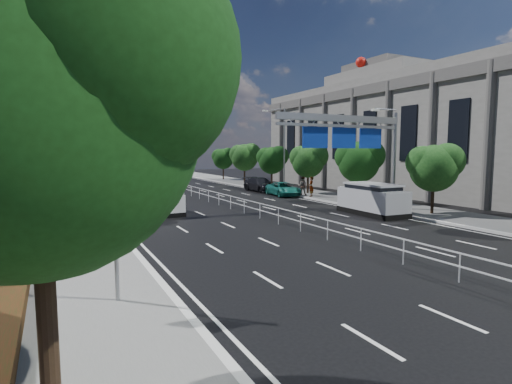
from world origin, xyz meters
TOP-DOWN VIEW (x-y plane):
  - ground at (0.00, 0.00)m, footprint 160.00×160.00m
  - sidewalk_near at (-11.50, 0.00)m, footprint 5.00×140.00m
  - kerb_near at (-9.00, 0.00)m, footprint 0.25×140.00m
  - median_fence at (0.00, 22.50)m, footprint 0.05×85.00m
  - hedge_near at (-13.30, 5.00)m, footprint 1.00×36.00m
  - toilet_sign at (-10.95, 0.00)m, footprint 1.62×0.18m
  - overhead_gantry at (6.74, 10.05)m, footprint 10.24×0.38m
  - streetlight_far at (10.50, 26.00)m, footprint 2.78×2.40m
  - civic_hall at (23.72, 22.00)m, footprint 14.40×36.00m
  - near_tree_big at (-12.13, -4.53)m, footprint 5.72×5.33m
  - near_tree_back at (-11.94, 17.97)m, footprint 4.84×4.51m
  - far_tree_c at (11.24, 6.98)m, footprint 3.52×3.28m
  - far_tree_d at (11.25, 14.48)m, footprint 3.85×3.59m
  - far_tree_e at (11.25, 21.98)m, footprint 3.63×3.38m
  - far_tree_f at (11.24, 29.48)m, footprint 3.52×3.28m
  - far_tree_g at (11.25, 36.98)m, footprint 3.96×3.69m
  - far_tree_h at (11.24, 44.48)m, footprint 3.41×3.18m
  - white_minivan at (-5.04, 16.07)m, footprint 1.86×4.17m
  - red_bus at (-6.11, 41.74)m, footprint 3.16×10.09m
  - near_car_silver at (-3.53, 29.44)m, footprint 1.99×4.61m
  - near_car_dark at (-2.26, 50.84)m, footprint 1.70×4.71m
  - silver_minivan at (7.73, 9.12)m, footprint 2.51×5.35m
  - parked_car_teal at (8.30, 22.00)m, footprint 2.73×4.99m
  - parked_car_dark at (8.30, 26.88)m, footprint 2.28×5.24m
  - pedestrian_a at (9.60, 19.14)m, footprint 0.81×0.79m
  - pedestrian_b at (9.60, 20.57)m, footprint 1.11×1.10m

SIDE VIEW (x-z plane):
  - ground at x=0.00m, z-range 0.00..0.00m
  - sidewalk_near at x=-11.50m, z-range 0.00..0.14m
  - kerb_near at x=-9.00m, z-range -0.01..0.15m
  - hedge_near at x=-13.30m, z-range 0.14..0.58m
  - median_fence at x=0.00m, z-range 0.01..1.04m
  - parked_car_teal at x=8.30m, z-range 0.00..1.33m
  - parked_car_dark at x=8.30m, z-range 0.00..1.50m
  - near_car_dark at x=-2.26m, z-range 0.00..1.55m
  - near_car_silver at x=-3.53m, z-range 0.00..1.55m
  - white_minivan at x=-5.04m, z-range -0.02..1.78m
  - pedestrian_b at x=9.60m, z-range 0.14..1.94m
  - silver_minivan at x=7.73m, z-range -0.02..2.16m
  - pedestrian_a at x=9.60m, z-range 0.14..2.02m
  - red_bus at x=-6.11m, z-range 0.06..3.03m
  - toilet_sign at x=-10.95m, z-range 0.77..5.11m
  - far_tree_h at x=11.24m, z-range 0.97..5.88m
  - far_tree_c at x=11.24m, z-range 0.95..5.90m
  - far_tree_f at x=11.24m, z-range 0.98..6.00m
  - far_tree_e at x=11.25m, z-range 0.99..6.12m
  - far_tree_d at x=11.25m, z-range 1.02..6.36m
  - far_tree_g at x=11.25m, z-range 1.03..6.48m
  - near_tree_back at x=-11.94m, z-range 1.27..7.96m
  - streetlight_far at x=10.50m, z-range 0.71..9.71m
  - near_tree_big at x=-12.13m, z-range 1.42..9.13m
  - overhead_gantry at x=6.74m, z-range 1.88..9.33m
  - civic_hall at x=23.72m, z-range -0.91..13.44m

